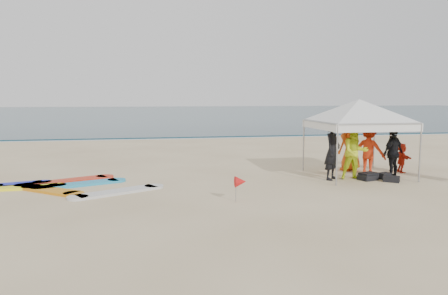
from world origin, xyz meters
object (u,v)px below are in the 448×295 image
object	(u,v)px
person_black_a	(332,151)
marker_pennant	(241,182)
person_seated	(402,158)
surfboard_spread	(47,187)
person_orange_a	(369,150)
person_yellow	(355,152)
person_black_b	(393,153)
person_orange_b	(350,143)
canopy_tent	(359,100)

from	to	relation	value
person_black_a	marker_pennant	xyz separation A→B (m)	(-3.43, -2.26, -0.41)
person_seated	surfboard_spread	distance (m)	11.37
person_orange_a	surfboard_spread	size ratio (longest dim) A/B	0.28
person_black_a	person_yellow	bearing A→B (deg)	-48.77
person_black_a	person_orange_a	world-z (taller)	person_black_a
person_yellow	person_black_b	size ratio (longest dim) A/B	1.07
person_black_a	surfboard_spread	bearing A→B (deg)	135.28
person_black_b	person_orange_b	bearing A→B (deg)	-93.43
person_orange_b	person_seated	bearing A→B (deg)	132.57
person_orange_b	surfboard_spread	distance (m)	9.91
surfboard_spread	person_seated	bearing A→B (deg)	2.62
person_orange_a	surfboard_spread	distance (m)	9.98
person_black_a	person_orange_b	bearing A→B (deg)	4.87
person_seated	marker_pennant	bearing A→B (deg)	125.71
person_seated	marker_pennant	xyz separation A→B (m)	(-6.32, -3.05, -0.01)
person_orange_b	canopy_tent	distance (m)	1.84
person_seated	surfboard_spread	xyz separation A→B (m)	(-11.35, -0.52, -0.47)
person_yellow	person_seated	xyz separation A→B (m)	(2.18, 0.86, -0.36)
person_black_b	person_orange_a	bearing A→B (deg)	-74.37
person_black_b	canopy_tent	distance (m)	1.99
person_black_b	person_seated	bearing A→B (deg)	-161.72
person_orange_b	canopy_tent	bearing A→B (deg)	52.09
person_black_a	person_seated	size ratio (longest dim) A/B	1.81
person_orange_b	person_yellow	bearing A→B (deg)	44.64
person_yellow	surfboard_spread	bearing A→B (deg)	-177.69
person_black_a	person_black_b	distance (m)	2.01
person_orange_a	person_seated	bearing A→B (deg)	-129.07
canopy_tent	surfboard_spread	distance (m)	9.84
person_black_a	person_seated	xyz separation A→B (m)	(2.89, 0.79, -0.41)
person_black_b	canopy_tent	xyz separation A→B (m)	(-0.93, 0.55, 1.67)
marker_pennant	person_orange_a	bearing A→B (deg)	29.19
surfboard_spread	person_orange_b	bearing A→B (deg)	7.04
canopy_tent	surfboard_spread	bearing A→B (deg)	-178.85
person_black_a	surfboard_spread	xyz separation A→B (m)	(-8.45, 0.27, -0.87)
person_black_b	person_black_a	bearing A→B (deg)	-29.15
person_orange_b	canopy_tent	size ratio (longest dim) A/B	0.51
person_black_a	person_orange_a	distance (m)	1.56
person_yellow	marker_pennant	xyz separation A→B (m)	(-4.15, -2.19, -0.37)
person_black_b	person_orange_b	size ratio (longest dim) A/B	0.84
person_orange_a	person_black_b	world-z (taller)	person_orange_a
person_seated	canopy_tent	bearing A→B (deg)	110.20
person_orange_b	marker_pennant	xyz separation A→B (m)	(-4.77, -3.74, -0.47)
canopy_tent	person_black_a	bearing A→B (deg)	-156.96
canopy_tent	person_orange_b	bearing A→B (deg)	75.61
person_black_b	surfboard_spread	world-z (taller)	person_black_b
person_black_a	person_yellow	size ratio (longest dim) A/B	1.05
marker_pennant	surfboard_spread	size ratio (longest dim) A/B	0.11
canopy_tent	marker_pennant	xyz separation A→B (m)	(-4.51, -2.72, -1.98)
person_yellow	person_orange_a	size ratio (longest dim) A/B	1.02
person_orange_a	person_seated	distance (m)	1.48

